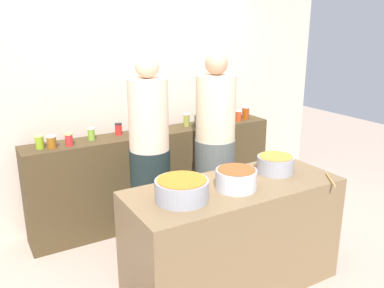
% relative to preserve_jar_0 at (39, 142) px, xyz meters
% --- Properties ---
extents(ground, '(12.00, 12.00, 0.00)m').
position_rel_preserve_jar_0_xyz_m(ground, '(1.16, -1.08, -1.06)').
color(ground, tan).
extents(storefront_wall, '(4.80, 0.12, 3.00)m').
position_rel_preserve_jar_0_xyz_m(storefront_wall, '(1.16, 0.37, 0.44)').
color(storefront_wall, '#BCA997').
rests_on(storefront_wall, ground).
extents(display_shelf, '(2.70, 0.36, 0.99)m').
position_rel_preserve_jar_0_xyz_m(display_shelf, '(1.16, 0.02, -0.56)').
color(display_shelf, '#41321C').
rests_on(display_shelf, ground).
extents(prep_table, '(1.70, 0.70, 0.89)m').
position_rel_preserve_jar_0_xyz_m(prep_table, '(1.16, -1.38, -0.61)').
color(prep_table, brown).
rests_on(prep_table, ground).
extents(preserve_jar_0, '(0.08, 0.08, 0.12)m').
position_rel_preserve_jar_0_xyz_m(preserve_jar_0, '(0.00, 0.00, 0.00)').
color(preserve_jar_0, olive).
rests_on(preserve_jar_0, display_shelf).
extents(preserve_jar_1, '(0.08, 0.08, 0.12)m').
position_rel_preserve_jar_0_xyz_m(preserve_jar_1, '(0.10, -0.04, -0.00)').
color(preserve_jar_1, brown).
rests_on(preserve_jar_1, display_shelf).
extents(preserve_jar_2, '(0.07, 0.07, 0.12)m').
position_rel_preserve_jar_0_xyz_m(preserve_jar_2, '(0.25, -0.05, -0.00)').
color(preserve_jar_2, red).
rests_on(preserve_jar_2, display_shelf).
extents(preserve_jar_3, '(0.07, 0.07, 0.12)m').
position_rel_preserve_jar_0_xyz_m(preserve_jar_3, '(0.49, 0.04, -0.00)').
color(preserve_jar_3, olive).
rests_on(preserve_jar_3, display_shelf).
extents(preserve_jar_4, '(0.07, 0.07, 0.12)m').
position_rel_preserve_jar_0_xyz_m(preserve_jar_4, '(0.78, 0.08, -0.00)').
color(preserve_jar_4, red).
rests_on(preserve_jar_4, display_shelf).
extents(preserve_jar_5, '(0.08, 0.08, 0.11)m').
position_rel_preserve_jar_0_xyz_m(preserve_jar_5, '(1.00, -0.00, -0.01)').
color(preserve_jar_5, olive).
rests_on(preserve_jar_5, display_shelf).
extents(preserve_jar_6, '(0.08, 0.08, 0.10)m').
position_rel_preserve_jar_0_xyz_m(preserve_jar_6, '(1.15, -0.05, -0.01)').
color(preserve_jar_6, '#462B54').
rests_on(preserve_jar_6, display_shelf).
extents(preserve_jar_7, '(0.07, 0.07, 0.15)m').
position_rel_preserve_jar_0_xyz_m(preserve_jar_7, '(1.55, 0.05, 0.01)').
color(preserve_jar_7, olive).
rests_on(preserve_jar_7, display_shelf).
extents(preserve_jar_8, '(0.07, 0.07, 0.14)m').
position_rel_preserve_jar_0_xyz_m(preserve_jar_8, '(1.65, -0.01, 0.01)').
color(preserve_jar_8, '#39483A').
rests_on(preserve_jar_8, display_shelf).
extents(preserve_jar_9, '(0.09, 0.09, 0.13)m').
position_rel_preserve_jar_0_xyz_m(preserve_jar_9, '(1.77, 0.01, 0.00)').
color(preserve_jar_9, '#4D1244').
rests_on(preserve_jar_9, display_shelf).
extents(preserve_jar_10, '(0.08, 0.08, 0.14)m').
position_rel_preserve_jar_0_xyz_m(preserve_jar_10, '(1.89, -0.01, 0.01)').
color(preserve_jar_10, olive).
rests_on(preserve_jar_10, display_shelf).
extents(preserve_jar_11, '(0.07, 0.07, 0.13)m').
position_rel_preserve_jar_0_xyz_m(preserve_jar_11, '(2.18, -0.05, 0.00)').
color(preserve_jar_11, '#A43818').
rests_on(preserve_jar_11, display_shelf).
extents(preserve_jar_12, '(0.09, 0.09, 0.15)m').
position_rel_preserve_jar_0_xyz_m(preserve_jar_12, '(2.32, 0.00, 0.01)').
color(preserve_jar_12, '#87340B').
rests_on(preserve_jar_12, display_shelf).
extents(cooking_pot_left, '(0.38, 0.38, 0.15)m').
position_rel_preserve_jar_0_xyz_m(cooking_pot_left, '(0.69, -1.41, -0.09)').
color(cooking_pot_left, gray).
rests_on(cooking_pot_left, prep_table).
extents(cooking_pot_center, '(0.31, 0.31, 0.16)m').
position_rel_preserve_jar_0_xyz_m(cooking_pot_center, '(1.13, -1.44, -0.09)').
color(cooking_pot_center, '#B7B7BC').
rests_on(cooking_pot_center, prep_table).
extents(cooking_pot_right, '(0.30, 0.30, 0.14)m').
position_rel_preserve_jar_0_xyz_m(cooking_pot_right, '(1.62, -1.32, -0.10)').
color(cooking_pot_right, gray).
rests_on(cooking_pot_right, prep_table).
extents(wooden_spoon, '(0.17, 0.24, 0.02)m').
position_rel_preserve_jar_0_xyz_m(wooden_spoon, '(1.87, -1.69, -0.16)').
color(wooden_spoon, '#9E703D').
rests_on(wooden_spoon, prep_table).
extents(cook_with_tongs, '(0.36, 0.36, 1.84)m').
position_rel_preserve_jar_0_xyz_m(cook_with_tongs, '(0.82, -0.59, -0.21)').
color(cook_with_tongs, black).
rests_on(cook_with_tongs, ground).
extents(cook_in_cap, '(0.39, 0.39, 1.83)m').
position_rel_preserve_jar_0_xyz_m(cook_in_cap, '(1.51, -0.58, -0.23)').
color(cook_in_cap, '#4F5350').
rests_on(cook_in_cap, ground).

